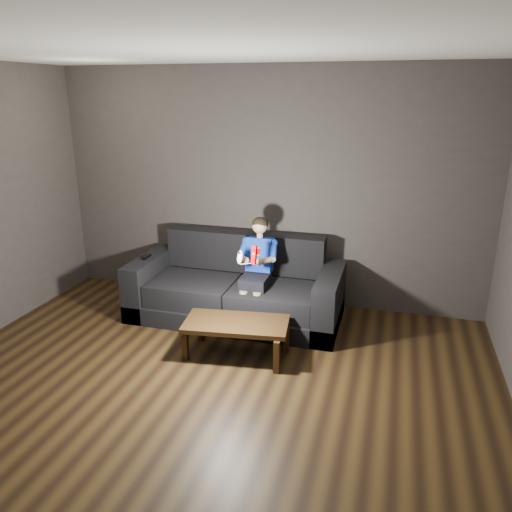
% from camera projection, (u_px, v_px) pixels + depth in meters
% --- Properties ---
extents(floor, '(5.00, 5.00, 0.00)m').
position_uv_depth(floor, '(182.00, 419.00, 3.84)').
color(floor, black).
rests_on(floor, ground).
extents(back_wall, '(5.00, 0.04, 2.70)m').
position_uv_depth(back_wall, '(266.00, 188.00, 5.70)').
color(back_wall, '#383331').
rests_on(back_wall, ground).
extents(ceiling, '(5.00, 5.00, 0.02)m').
position_uv_depth(ceiling, '(162.00, 40.00, 3.00)').
color(ceiling, white).
rests_on(ceiling, back_wall).
extents(sofa, '(2.29, 0.99, 0.88)m').
position_uv_depth(sofa, '(236.00, 292.00, 5.52)').
color(sofa, black).
rests_on(sofa, floor).
extents(child, '(0.41, 0.50, 1.01)m').
position_uv_depth(child, '(257.00, 261.00, 5.26)').
color(child, black).
rests_on(child, sofa).
extents(wii_remote_red, '(0.05, 0.07, 0.18)m').
position_uv_depth(wii_remote_red, '(254.00, 255.00, 4.82)').
color(wii_remote_red, '#F10002').
rests_on(wii_remote_red, child).
extents(nunchuk_white, '(0.08, 0.10, 0.14)m').
position_uv_depth(nunchuk_white, '(240.00, 257.00, 4.87)').
color(nunchuk_white, white).
rests_on(nunchuk_white, child).
extents(wii_remote_black, '(0.04, 0.16, 0.03)m').
position_uv_depth(wii_remote_black, '(147.00, 257.00, 5.60)').
color(wii_remote_black, black).
rests_on(wii_remote_black, sofa).
extents(coffee_table, '(1.02, 0.60, 0.35)m').
position_uv_depth(coffee_table, '(236.00, 326.00, 4.69)').
color(coffee_table, black).
rests_on(coffee_table, floor).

